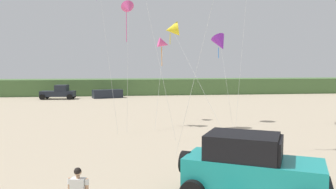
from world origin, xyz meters
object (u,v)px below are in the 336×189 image
distant_sedan (107,94)px  kite_green_box (172,29)px  kite_orange_streamer (128,9)px  kite_black_sled (163,44)px  distant_pickup (59,92)px  kite_blue_swept (220,43)px  jeep (251,166)px

distant_sedan → kite_green_box: (5.67, -25.26, 6.55)m
kite_orange_streamer → kite_green_box: size_ratio=1.21×
distant_sedan → kite_black_sled: (5.52, -21.37, 5.79)m
distant_pickup → kite_black_sled: (12.16, -20.42, 5.45)m
kite_orange_streamer → kite_green_box: (3.09, -0.99, -1.54)m
distant_sedan → kite_black_sled: 22.82m
distant_pickup → kite_blue_swept: kite_blue_swept is taller
kite_green_box → kite_black_sled: bearing=92.1°
jeep → kite_black_sled: 18.44m
distant_pickup → kite_blue_swept: 28.20m
kite_black_sled → kite_green_box: 3.96m
jeep → distant_sedan: (-6.20, 39.06, -0.60)m
kite_blue_swept → jeep: bearing=-103.0°
distant_pickup → distant_sedan: distant_pickup is taller
distant_sedan → kite_green_box: bearing=-92.7°
jeep → kite_green_box: bearing=92.2°
distant_sedan → kite_orange_streamer: (2.57, -24.27, 8.09)m
jeep → kite_blue_swept: 17.13m
distant_pickup → kite_green_box: kite_green_box is taller
distant_pickup → distant_sedan: bearing=8.1°
kite_black_sled → kite_blue_swept: bearing=-22.2°
kite_green_box → distant_pickup: bearing=116.8°
distant_sedan → kite_orange_streamer: kite_orange_streamer is taller
kite_black_sled → jeep: bearing=-87.8°
distant_pickup → distant_sedan: size_ratio=1.13×
kite_orange_streamer → jeep: bearing=-76.2°
distant_sedan → kite_black_sled: kite_black_sled is taller
kite_black_sled → kite_blue_swept: size_ratio=0.96×
distant_sedan → kite_black_sled: bearing=-90.9°
distant_pickup → kite_black_sled: size_ratio=0.69×
kite_blue_swept → kite_black_sled: bearing=157.8°
distant_sedan → kite_orange_streamer: bearing=-99.3°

